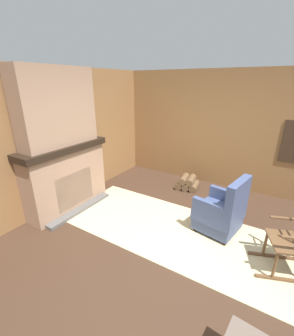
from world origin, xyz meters
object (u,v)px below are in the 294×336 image
armchair (221,212)px  oil_lamp_vase (48,142)px  storage_case (84,134)px  firewood_stack (187,183)px

armchair → oil_lamp_vase: size_ratio=3.70×
oil_lamp_vase → storage_case: bearing=90.0°
armchair → oil_lamp_vase: oil_lamp_vase is taller
storage_case → firewood_stack: bearing=39.6°
firewood_stack → storage_case: (-1.67, -1.38, 1.18)m
firewood_stack → storage_case: size_ratio=1.95×
firewood_stack → storage_case: storage_case is taller
firewood_stack → oil_lamp_vase: 3.00m
oil_lamp_vase → storage_case: size_ratio=0.94×
armchair → firewood_stack: size_ratio=1.79×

